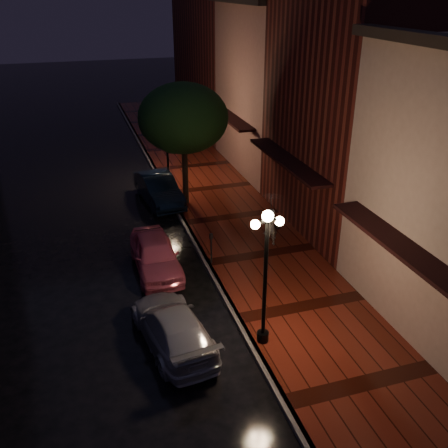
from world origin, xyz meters
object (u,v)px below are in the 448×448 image
object	(u,v)px
streetlamp_far	(167,138)
navy_car	(159,189)
pink_car	(155,255)
street_tree	(183,120)
woman_with_umbrella	(271,212)
streetlamp_near	(265,271)
silver_car	(173,327)
parking_meter	(211,245)

from	to	relation	value
streetlamp_far	navy_car	size ratio (longest dim) A/B	1.00
pink_car	navy_car	world-z (taller)	navy_car
pink_car	navy_car	distance (m)	6.61
streetlamp_far	pink_car	bearing A→B (deg)	-104.70
street_tree	woman_with_umbrella	world-z (taller)	street_tree
streetlamp_near	street_tree	distance (m)	11.12
street_tree	navy_car	size ratio (longest dim) A/B	1.35
street_tree	silver_car	size ratio (longest dim) A/B	1.36
street_tree	streetlamp_far	bearing A→B (deg)	94.91
streetlamp_near	parking_meter	xyz separation A→B (m)	(-0.20, 4.92, -1.69)
parking_meter	woman_with_umbrella	bearing A→B (deg)	-0.06
pink_car	parking_meter	bearing A→B (deg)	-9.60
streetlamp_near	street_tree	world-z (taller)	street_tree
street_tree	woman_with_umbrella	size ratio (longest dim) A/B	2.57
street_tree	navy_car	bearing A→B (deg)	148.03
navy_car	parking_meter	size ratio (longest dim) A/B	3.40
streetlamp_near	streetlamp_far	distance (m)	14.00
streetlamp_far	streetlamp_near	bearing A→B (deg)	-90.00
streetlamp_far	pink_car	size ratio (longest dim) A/B	1.08
woman_with_umbrella	silver_car	bearing A→B (deg)	46.61
street_tree	navy_car	world-z (taller)	street_tree
pink_car	parking_meter	distance (m)	2.13
navy_car	silver_car	world-z (taller)	navy_car
pink_car	parking_meter	world-z (taller)	parking_meter
streetlamp_near	pink_car	distance (m)	6.06
woman_with_umbrella	parking_meter	world-z (taller)	woman_with_umbrella
streetlamp_near	woman_with_umbrella	world-z (taller)	streetlamp_near
streetlamp_near	navy_car	world-z (taller)	streetlamp_near
street_tree	navy_car	xyz separation A→B (m)	(-1.21, 0.75, -3.54)
street_tree	parking_meter	world-z (taller)	street_tree
street_tree	silver_car	xyz separation A→B (m)	(-2.83, -10.15, -3.63)
streetlamp_far	silver_car	world-z (taller)	streetlamp_far
streetlamp_far	silver_car	distance (m)	13.55
navy_car	woman_with_umbrella	world-z (taller)	woman_with_umbrella
streetlamp_near	silver_car	xyz separation A→B (m)	(-2.57, 0.85, -1.98)
streetlamp_far	street_tree	bearing A→B (deg)	-85.09
woman_with_umbrella	streetlamp_far	bearing A→B (deg)	-69.96
streetlamp_far	navy_car	xyz separation A→B (m)	(-0.95, -2.25, -1.89)
streetlamp_far	woman_with_umbrella	world-z (taller)	streetlamp_far
parking_meter	streetlamp_far	bearing A→B (deg)	73.67
pink_car	woman_with_umbrella	distance (m)	4.92
woman_with_umbrella	pink_car	bearing A→B (deg)	7.75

